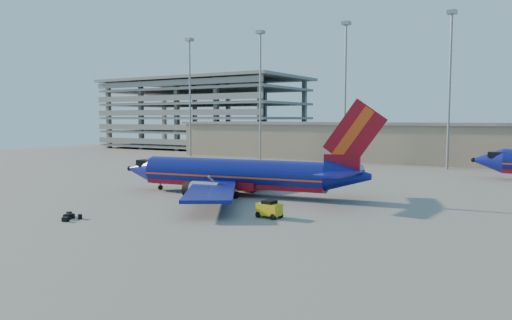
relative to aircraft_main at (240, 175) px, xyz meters
The scene contains 7 objects.
ground 2.52m from the aircraft_main, 27.59° to the right, with size 220.00×220.00×0.00m, color slate.
terminal_building 58.71m from the aircraft_main, 79.67° to the left, with size 122.00×16.00×8.50m.
parking_garage 96.48m from the aircraft_main, 129.81° to the left, with size 62.00×32.00×21.40m.
light_mast_row 48.47m from the aircraft_main, 83.12° to the left, with size 101.60×1.60×28.65m.
aircraft_main is the anchor object (origin of this frame).
baggage_tug 14.40m from the aircraft_main, 45.65° to the right, with size 2.43×1.64×1.64m.
luggage_pile 21.25m from the aircraft_main, 105.06° to the right, with size 2.50×2.28×0.51m.
Camera 1 is at (32.47, -50.02, 9.28)m, focal length 35.00 mm.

